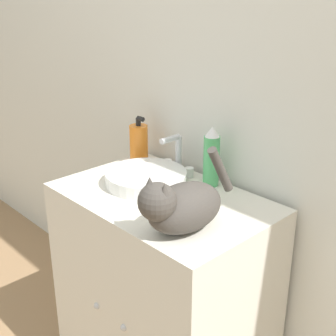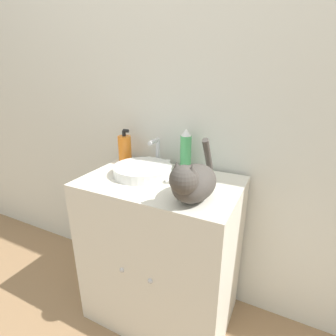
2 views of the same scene
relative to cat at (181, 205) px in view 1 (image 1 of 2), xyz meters
name	(u,v)px [view 1 (image 1 of 2)]	position (x,y,z in m)	size (l,w,h in m)	color
wall_back	(223,52)	(-0.21, 0.40, 0.37)	(6.00, 0.05, 2.50)	silver
vanity_cabinet	(163,295)	(-0.21, 0.12, -0.48)	(0.74, 0.49, 0.80)	silver
sink_basin	(146,178)	(-0.32, 0.15, -0.06)	(0.29, 0.29, 0.05)	white
faucet	(177,157)	(-0.32, 0.30, -0.02)	(0.15, 0.10, 0.15)	silver
cat	(181,205)	(0.00, 0.00, 0.00)	(0.16, 0.36, 0.22)	#47423D
soap_bottle	(139,143)	(-0.51, 0.28, 0.00)	(0.07, 0.07, 0.19)	orange
spray_bottle	(211,157)	(-0.16, 0.31, 0.02)	(0.06, 0.06, 0.21)	#4CB266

